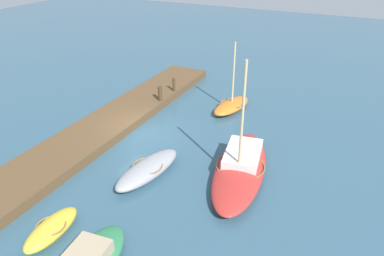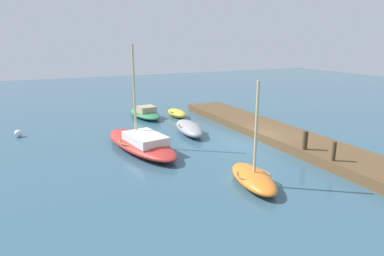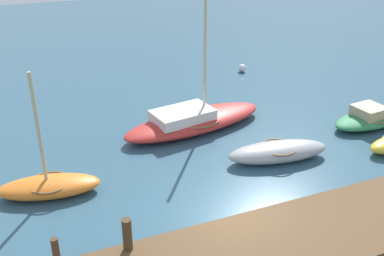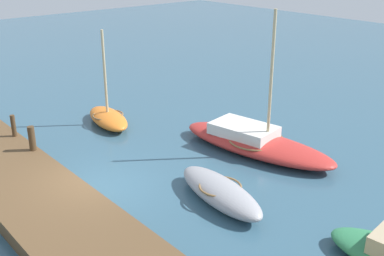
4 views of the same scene
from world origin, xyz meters
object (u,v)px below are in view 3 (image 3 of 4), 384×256
Objects in this scene: rowboat_orange at (49,185)px; mooring_post_mid_west at (127,234)px; mooring_post_west at (56,253)px; marker_buoy at (242,68)px; motorboat_green at (372,117)px; rowboat_grey at (278,151)px; sailboat_red at (193,120)px.

rowboat_orange is 4.56× the size of mooring_post_mid_west.
rowboat_orange reaches higher than mooring_post_west.
marker_buoy is (10.85, 13.64, -0.76)m from mooring_post_mid_west.
motorboat_green reaches higher than rowboat_grey.
sailboat_red is at bearing 126.10° from rowboat_grey.
motorboat_green is 0.63× the size of sailboat_red.
marker_buoy is at bearing 46.98° from mooring_post_west.
motorboat_green is 13.60m from mooring_post_mid_west.
mooring_post_west is (-6.84, -7.30, 0.52)m from sailboat_red.
rowboat_grey is 9.52m from mooring_post_west.
rowboat_orange is (-8.64, 0.94, -0.02)m from rowboat_grey.
rowboat_orange is (-14.44, -0.24, -0.00)m from motorboat_green.
rowboat_grey is at bearing 26.07° from mooring_post_mid_west.
mooring_post_mid_west is (1.66, -4.36, 0.63)m from rowboat_orange.
rowboat_grey is at bearing -174.29° from motorboat_green.
rowboat_orange reaches higher than marker_buoy.
rowboat_grey is 7.80m from mooring_post_mid_west.
rowboat_grey is 0.59× the size of sailboat_red.
sailboat_red is 8.66m from marker_buoy.
motorboat_green is at bearing 20.20° from rowboat_grey.
sailboat_red is at bearing 55.80° from mooring_post_mid_west.
motorboat_green is 4.61× the size of mooring_post_mid_west.
sailboat_red is 8.85m from mooring_post_mid_west.
sailboat_red is 7.78× the size of mooring_post_west.
motorboat_green is 5.92m from rowboat_grey.
rowboat_grey is 4.57× the size of mooring_post_west.
rowboat_grey is (-5.80, -1.19, 0.01)m from motorboat_green.
rowboat_orange reaches higher than rowboat_grey.
motorboat_green is at bearing -77.96° from marker_buoy.
motorboat_green is 9.25m from marker_buoy.
rowboat_grey is 4.38m from sailboat_red.
motorboat_green is at bearing -28.80° from sailboat_red.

